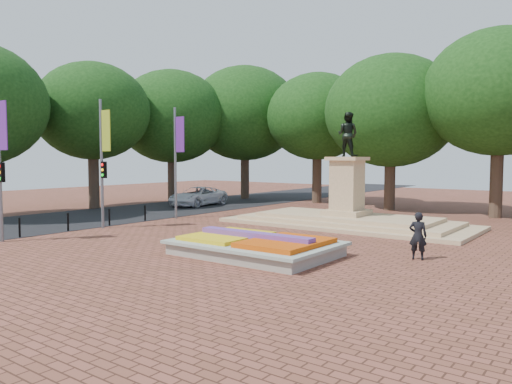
{
  "coord_description": "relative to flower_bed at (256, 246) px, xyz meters",
  "views": [
    {
      "loc": [
        12.77,
        -17.66,
        3.88
      ],
      "look_at": [
        -1.65,
        1.59,
        2.2
      ],
      "focal_mm": 35.0,
      "sensor_mm": 36.0,
      "label": 1
    }
  ],
  "objects": [
    {
      "name": "tree_row_street",
      "position": [
        -20.53,
        6.67,
        6.01
      ],
      "size": [
        8.4,
        25.4,
        9.98
      ],
      "color": "#3C2E21",
      "rests_on": "ground"
    },
    {
      "name": "ground",
      "position": [
        -1.03,
        2.0,
        -0.38
      ],
      "size": [
        90.0,
        90.0,
        0.0
      ],
      "primitive_type": "plane",
      "color": "brown",
      "rests_on": "ground"
    },
    {
      "name": "van",
      "position": [
        -15.89,
        13.43,
        0.37
      ],
      "size": [
        2.99,
        5.61,
        1.5
      ],
      "primitive_type": "imported",
      "rotation": [
        0.0,
        0.0,
        0.1
      ],
      "color": "white",
      "rests_on": "ground"
    },
    {
      "name": "monument",
      "position": [
        -1.03,
        10.0,
        0.5
      ],
      "size": [
        14.0,
        6.0,
        6.4
      ],
      "color": "tan",
      "rests_on": "ground"
    },
    {
      "name": "flower_bed",
      "position": [
        0.0,
        0.0,
        0.0
      ],
      "size": [
        6.3,
        4.3,
        0.91
      ],
      "color": "gray",
      "rests_on": "ground"
    },
    {
      "name": "banner_poles",
      "position": [
        -11.1,
        0.69,
        3.5
      ],
      "size": [
        0.88,
        11.17,
        7.0
      ],
      "color": "slate",
      "rests_on": "ground"
    },
    {
      "name": "asphalt_street",
      "position": [
        -16.03,
        7.0,
        -0.37
      ],
      "size": [
        9.0,
        90.0,
        0.02
      ],
      "primitive_type": "cube",
      "color": "black",
      "rests_on": "ground"
    },
    {
      "name": "bollard_row",
      "position": [
        -11.73,
        0.5,
        0.15
      ],
      "size": [
        0.12,
        13.12,
        0.98
      ],
      "color": "black",
      "rests_on": "ground"
    },
    {
      "name": "tree_row_back",
      "position": [
        1.31,
        20.0,
        6.29
      ],
      "size": [
        44.8,
        8.8,
        10.43
      ],
      "color": "#3C2E21",
      "rests_on": "ground"
    },
    {
      "name": "pedestrian",
      "position": [
        5.44,
        2.99,
        0.53
      ],
      "size": [
        0.75,
        0.59,
        1.82
      ],
      "primitive_type": "imported",
      "rotation": [
        0.0,
        0.0,
        3.4
      ],
      "color": "black",
      "rests_on": "ground"
    }
  ]
}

